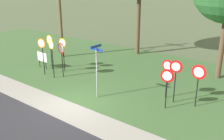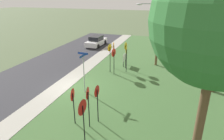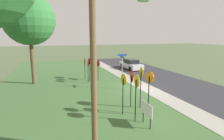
# 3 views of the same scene
# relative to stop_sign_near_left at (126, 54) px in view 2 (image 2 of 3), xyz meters

# --- Properties ---
(ground_plane) EXTENTS (160.00, 160.00, 0.00)m
(ground_plane) POSITION_rel_stop_sign_near_left_xyz_m (4.47, -3.39, -1.82)
(ground_plane) COLOR #4C5B3D
(road_asphalt) EXTENTS (44.00, 6.40, 0.01)m
(road_asphalt) POSITION_rel_stop_sign_near_left_xyz_m (4.47, -8.19, -1.82)
(road_asphalt) COLOR #2D2D33
(road_asphalt) RESTS_ON ground_plane
(sidewalk_strip) EXTENTS (44.00, 1.60, 0.06)m
(sidewalk_strip) POSITION_rel_stop_sign_near_left_xyz_m (4.47, -4.19, -1.79)
(sidewalk_strip) COLOR #99968C
(sidewalk_strip) RESTS_ON ground_plane
(grass_median) EXTENTS (44.00, 12.00, 0.04)m
(grass_median) POSITION_rel_stop_sign_near_left_xyz_m (4.47, 2.61, -1.80)
(grass_median) COLOR #3D6033
(grass_median) RESTS_ON ground_plane
(stop_sign_near_left) EXTENTS (0.66, 0.11, 2.48)m
(stop_sign_near_left) POSITION_rel_stop_sign_near_left_xyz_m (0.00, 0.00, 0.00)
(stop_sign_near_left) COLOR black
(stop_sign_near_left) RESTS_ON grass_median
(stop_sign_near_right) EXTENTS (0.67, 0.15, 2.63)m
(stop_sign_near_right) POSITION_rel_stop_sign_near_left_xyz_m (-0.57, -1.40, 0.12)
(stop_sign_near_right) COLOR black
(stop_sign_near_right) RESTS_ON grass_median
(stop_sign_far_left) EXTENTS (0.66, 0.15, 2.72)m
(stop_sign_far_left) POSITION_rel_stop_sign_near_left_xyz_m (0.50, -1.44, 0.18)
(stop_sign_far_left) COLOR black
(stop_sign_far_left) RESTS_ON grass_median
(stop_sign_far_center) EXTENTS (0.71, 0.11, 2.62)m
(stop_sign_far_center) POSITION_rel_stop_sign_near_left_xyz_m (-1.02, -0.32, 0.12)
(stop_sign_far_center) COLOR black
(stop_sign_far_center) RESTS_ON grass_median
(stop_sign_far_right) EXTENTS (0.75, 0.17, 2.44)m
(stop_sign_far_right) POSITION_rel_stop_sign_near_left_xyz_m (0.88, -0.95, -0.00)
(stop_sign_far_right) COLOR black
(stop_sign_far_right) RESTS_ON grass_median
(yield_sign_near_left) EXTENTS (0.72, 0.17, 2.21)m
(yield_sign_near_left) POSITION_rel_stop_sign_near_left_xyz_m (8.69, -0.85, -0.15)
(yield_sign_near_left) COLOR black
(yield_sign_near_left) RESTS_ON grass_median
(yield_sign_near_right) EXTENTS (0.70, 0.15, 2.45)m
(yield_sign_near_right) POSITION_rel_stop_sign_near_left_xyz_m (8.72, 0.08, 0.04)
(yield_sign_near_right) COLOR black
(yield_sign_near_right) RESTS_ON grass_median
(yield_sign_far_left) EXTENTS (0.80, 0.12, 2.37)m
(yield_sign_far_left) POSITION_rel_stop_sign_near_left_xyz_m (9.87, 0.33, -0.02)
(yield_sign_far_left) COLOR black
(yield_sign_far_left) RESTS_ON grass_median
(yield_sign_far_right) EXTENTS (0.68, 0.11, 2.30)m
(yield_sign_far_right) POSITION_rel_stop_sign_near_left_xyz_m (8.10, 0.35, -0.08)
(yield_sign_far_right) COLOR black
(yield_sign_far_right) RESTS_ON grass_median
(street_name_post) EXTENTS (0.96, 0.82, 3.10)m
(street_name_post) POSITION_rel_stop_sign_near_left_xyz_m (4.92, -1.97, 0.06)
(street_name_post) COLOR #9EA0A8
(street_name_post) RESTS_ON grass_median
(utility_pole) EXTENTS (2.10, 2.44, 8.46)m
(utility_pole) POSITION_rel_stop_sign_near_left_xyz_m (-2.88, 2.32, 2.80)
(utility_pole) COLOR brown
(utility_pole) RESTS_ON grass_median
(notice_board) EXTENTS (1.10, 0.07, 1.25)m
(notice_board) POSITION_rel_stop_sign_near_left_xyz_m (-1.73, -0.60, -0.95)
(notice_board) COLOR black
(notice_board) RESTS_ON grass_median
(oak_tree_right) EXTENTS (4.79, 4.79, 8.54)m
(oak_tree_right) POSITION_rel_stop_sign_near_left_xyz_m (9.54, 5.51, 4.34)
(oak_tree_right) COLOR brown
(oak_tree_right) RESTS_ON grass_median
(parked_hatchback_near) EXTENTS (4.23, 2.02, 1.39)m
(parked_hatchback_near) POSITION_rel_stop_sign_near_left_xyz_m (-8.73, -6.60, -1.18)
(parked_hatchback_near) COLOR silver
(parked_hatchback_near) RESTS_ON road_asphalt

